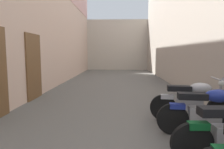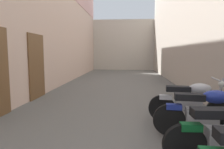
# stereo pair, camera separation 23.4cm
# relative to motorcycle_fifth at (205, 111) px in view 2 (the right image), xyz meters

# --- Properties ---
(ground_plane) EXTENTS (35.46, 35.46, 0.00)m
(ground_plane) POSITION_rel_motorcycle_fifth_xyz_m (-1.81, 2.88, -0.50)
(ground_plane) COLOR #66635E
(building_right) EXTENTS (0.45, 19.46, 6.98)m
(building_right) POSITION_rel_motorcycle_fifth_xyz_m (1.14, 4.87, 2.99)
(building_right) COLOR beige
(building_right) RESTS_ON ground
(building_far_end) EXTENTS (8.51, 2.00, 4.56)m
(building_far_end) POSITION_rel_motorcycle_fifth_xyz_m (-1.81, 15.60, 1.78)
(building_far_end) COLOR beige
(building_far_end) RESTS_ON ground
(motorcycle_fifth) EXTENTS (1.85, 0.58, 1.04)m
(motorcycle_fifth) POSITION_rel_motorcycle_fifth_xyz_m (0.00, 0.00, 0.00)
(motorcycle_fifth) COLOR black
(motorcycle_fifth) RESTS_ON ground
(motorcycle_sixth) EXTENTS (1.85, 0.58, 1.04)m
(motorcycle_sixth) POSITION_rel_motorcycle_fifth_xyz_m (-0.00, 0.81, 0.00)
(motorcycle_sixth) COLOR black
(motorcycle_sixth) RESTS_ON ground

